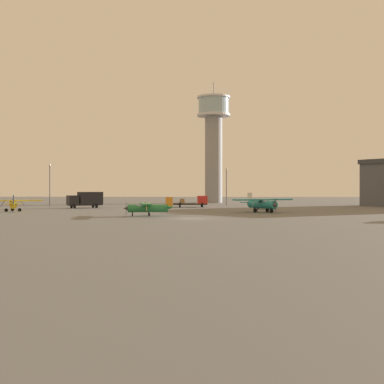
# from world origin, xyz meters

# --- Properties ---
(ground_plane) EXTENTS (400.00, 400.00, 0.00)m
(ground_plane) POSITION_xyz_m (0.00, 0.00, 0.00)
(ground_plane) COLOR #60605E
(control_tower) EXTENTS (9.23, 9.23, 33.77)m
(control_tower) POSITION_xyz_m (2.05, 76.74, 18.40)
(control_tower) COLOR gray
(control_tower) RESTS_ON ground_plane
(airplane_yellow) EXTENTS (9.15, 7.28, 2.80)m
(airplane_yellow) POSITION_xyz_m (-30.36, 17.84, 1.30)
(airplane_yellow) COLOR gold
(airplane_yellow) RESTS_ON ground_plane
(airplane_green) EXTENTS (6.88, 8.81, 2.59)m
(airplane_green) POSITION_xyz_m (-6.11, 5.33, 1.21)
(airplane_green) COLOR #287A42
(airplane_green) RESTS_ON ground_plane
(airplane_teal) EXTENTS (9.89, 7.95, 3.12)m
(airplane_teal) POSITION_xyz_m (10.34, 17.40, 1.46)
(airplane_teal) COLOR teal
(airplane_teal) RESTS_ON ground_plane
(truck_box_black) EXTENTS (7.01, 5.68, 3.19)m
(truck_box_black) POSITION_xyz_m (-22.81, 34.91, 1.75)
(truck_box_black) COLOR #38383D
(truck_box_black) RESTS_ON ground_plane
(truck_flatbed_red) EXTENTS (7.33, 3.83, 2.36)m
(truck_flatbed_red) POSITION_xyz_m (-1.34, 40.97, 1.17)
(truck_flatbed_red) COLOR #38383D
(truck_flatbed_red) RESTS_ON ground_plane
(car_silver) EXTENTS (4.50, 3.11, 1.37)m
(car_silver) POSITION_xyz_m (11.81, 31.00, 0.74)
(car_silver) COLOR #B7BABF
(car_silver) RESTS_ON ground_plane
(light_post_west) EXTENTS (0.44, 0.44, 8.65)m
(light_post_west) POSITION_xyz_m (5.27, 52.89, 5.15)
(light_post_west) COLOR #38383D
(light_post_west) RESTS_ON ground_plane
(light_post_centre) EXTENTS (0.44, 0.44, 9.38)m
(light_post_centre) POSITION_xyz_m (-33.79, 45.48, 5.54)
(light_post_centre) COLOR #38383D
(light_post_centre) RESTS_ON ground_plane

